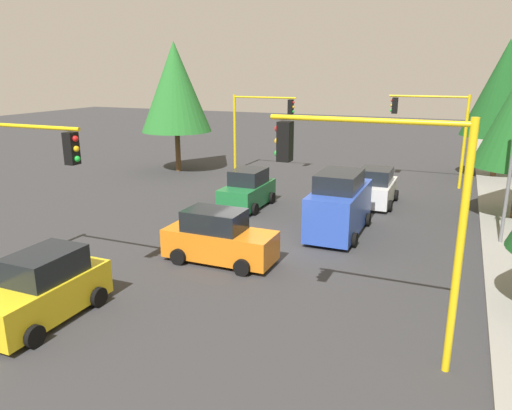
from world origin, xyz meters
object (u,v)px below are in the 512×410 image
(car_orange, at_px, (219,238))
(car_green, at_px, (248,190))
(traffic_signal_near_left, at_px, (382,192))
(traffic_signal_far_right, at_px, (259,118))
(tree_opposite_side, at_px, (175,87))
(traffic_signal_near_right, at_px, (18,170))
(delivery_van_blue, at_px, (339,205))
(tree_roadside_far, at_px, (504,89))
(car_yellow, at_px, (44,289))
(car_white, at_px, (376,188))
(traffic_signal_far_left, at_px, (434,122))

(car_orange, relative_size, car_green, 1.10)
(traffic_signal_near_left, distance_m, car_orange, 8.19)
(traffic_signal_far_right, relative_size, tree_opposite_side, 0.60)
(traffic_signal_near_left, height_order, tree_opposite_side, tree_opposite_side)
(traffic_signal_near_right, height_order, car_green, traffic_signal_near_right)
(delivery_van_blue, bearing_deg, tree_opposite_side, -123.45)
(tree_roadside_far, bearing_deg, traffic_signal_near_left, -8.90)
(tree_roadside_far, relative_size, car_green, 2.33)
(tree_opposite_side, distance_m, tree_roadside_far, 21.36)
(traffic_signal_far_right, xyz_separation_m, car_green, (8.75, 2.99, -2.86))
(car_yellow, xyz_separation_m, car_white, (-16.13, 6.59, 0.00))
(car_orange, xyz_separation_m, car_yellow, (5.79, -2.60, -0.00))
(delivery_van_blue, relative_size, car_green, 1.27)
(car_orange, bearing_deg, car_green, -164.21)
(traffic_signal_far_left, bearing_deg, tree_roadside_far, 136.30)
(traffic_signal_far_right, height_order, traffic_signal_far_left, traffic_signal_far_left)
(traffic_signal_far_left, xyz_separation_m, car_orange, (16.00, -6.27, -3.04))
(traffic_signal_far_left, bearing_deg, car_green, -43.54)
(car_yellow, bearing_deg, traffic_signal_far_right, -173.60)
(traffic_signal_near_left, height_order, car_orange, traffic_signal_near_left)
(traffic_signal_far_right, bearing_deg, tree_roadside_far, 104.81)
(tree_opposite_side, bearing_deg, car_white, 75.76)
(tree_opposite_side, height_order, tree_roadside_far, tree_opposite_side)
(delivery_van_blue, bearing_deg, tree_roadside_far, 155.83)
(traffic_signal_near_right, bearing_deg, traffic_signal_far_right, 179.95)
(traffic_signal_far_left, distance_m, tree_roadside_far, 5.83)
(traffic_signal_near_right, xyz_separation_m, car_green, (-11.25, 3.01, -2.93))
(tree_opposite_side, bearing_deg, traffic_signal_far_right, 110.44)
(traffic_signal_near_right, height_order, tree_roadside_far, tree_roadside_far)
(traffic_signal_near_right, height_order, tree_opposite_side, tree_opposite_side)
(car_orange, bearing_deg, traffic_signal_near_left, 57.72)
(car_green, distance_m, car_yellow, 13.05)
(tree_roadside_far, distance_m, car_orange, 22.93)
(car_orange, distance_m, car_green, 7.53)
(tree_roadside_far, xyz_separation_m, car_yellow, (25.79, -12.69, -4.89))
(traffic_signal_near_right, bearing_deg, traffic_signal_near_left, 90.00)
(traffic_signal_near_right, bearing_deg, traffic_signal_far_left, 150.47)
(traffic_signal_near_right, distance_m, car_orange, 7.08)
(car_orange, height_order, car_white, same)
(tree_opposite_side, distance_m, delivery_van_blue, 17.07)
(delivery_van_blue, height_order, car_orange, delivery_van_blue)
(traffic_signal_near_right, distance_m, traffic_signal_far_left, 22.99)
(car_green, bearing_deg, delivery_van_blue, 66.64)
(tree_opposite_side, xyz_separation_m, delivery_van_blue, (9.08, 13.73, -4.51))
(car_yellow, bearing_deg, traffic_signal_near_right, -126.00)
(tree_opposite_side, xyz_separation_m, car_white, (3.65, 14.40, -4.89))
(traffic_signal_far_right, bearing_deg, car_green, 18.88)
(car_yellow, bearing_deg, car_white, 157.78)
(traffic_signal_far_left, distance_m, car_yellow, 23.72)
(traffic_signal_near_left, xyz_separation_m, tree_roadside_far, (-24.00, 3.76, 1.58))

